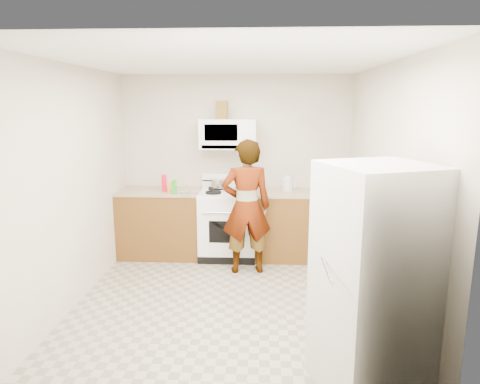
# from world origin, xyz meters

# --- Properties ---
(floor) EXTENTS (3.60, 3.60, 0.00)m
(floor) POSITION_xyz_m (0.00, 0.00, 0.00)
(floor) COLOR gray
(floor) RESTS_ON ground
(back_wall) EXTENTS (3.20, 0.02, 2.50)m
(back_wall) POSITION_xyz_m (0.00, 1.79, 1.25)
(back_wall) COLOR beige
(back_wall) RESTS_ON floor
(right_wall) EXTENTS (0.02, 3.60, 2.50)m
(right_wall) POSITION_xyz_m (1.59, 0.00, 1.25)
(right_wall) COLOR beige
(right_wall) RESTS_ON floor
(cabinet_left) EXTENTS (1.12, 0.62, 0.90)m
(cabinet_left) POSITION_xyz_m (-1.04, 1.49, 0.45)
(cabinet_left) COLOR brown
(cabinet_left) RESTS_ON floor
(counter_left) EXTENTS (1.14, 0.64, 0.03)m
(counter_left) POSITION_xyz_m (-1.04, 1.49, 0.92)
(counter_left) COLOR tan
(counter_left) RESTS_ON cabinet_left
(cabinet_right) EXTENTS (0.80, 0.62, 0.90)m
(cabinet_right) POSITION_xyz_m (0.68, 1.49, 0.45)
(cabinet_right) COLOR brown
(cabinet_right) RESTS_ON floor
(counter_right) EXTENTS (0.82, 0.64, 0.03)m
(counter_right) POSITION_xyz_m (0.68, 1.49, 0.92)
(counter_right) COLOR tan
(counter_right) RESTS_ON cabinet_right
(gas_range) EXTENTS (0.76, 0.65, 1.13)m
(gas_range) POSITION_xyz_m (-0.10, 1.48, 0.49)
(gas_range) COLOR white
(gas_range) RESTS_ON floor
(microwave) EXTENTS (0.76, 0.38, 0.40)m
(microwave) POSITION_xyz_m (-0.10, 1.61, 1.70)
(microwave) COLOR white
(microwave) RESTS_ON back_wall
(person) EXTENTS (0.67, 0.49, 1.69)m
(person) POSITION_xyz_m (0.18, 0.94, 0.84)
(person) COLOR tan
(person) RESTS_ON floor
(fridge) EXTENTS (0.90, 0.90, 1.70)m
(fridge) POSITION_xyz_m (1.17, -1.30, 0.85)
(fridge) COLOR silver
(fridge) RESTS_ON floor
(kettle) EXTENTS (0.16, 0.16, 0.17)m
(kettle) POSITION_xyz_m (0.72, 1.57, 1.02)
(kettle) COLOR silver
(kettle) RESTS_ON counter_right
(jug) EXTENTS (0.15, 0.15, 0.24)m
(jug) POSITION_xyz_m (-0.18, 1.66, 2.02)
(jug) COLOR brown
(jug) RESTS_ON microwave
(saucepan) EXTENTS (0.27, 0.27, 0.11)m
(saucepan) POSITION_xyz_m (-0.24, 1.63, 1.01)
(saucepan) COLOR #B8B7BC
(saucepan) RESTS_ON gas_range
(tray) EXTENTS (0.26, 0.18, 0.05)m
(tray) POSITION_xyz_m (0.07, 1.42, 0.96)
(tray) COLOR silver
(tray) RESTS_ON gas_range
(bottle_spray) EXTENTS (0.08, 0.08, 0.23)m
(bottle_spray) POSITION_xyz_m (-0.95, 1.40, 1.05)
(bottle_spray) COLOR red
(bottle_spray) RESTS_ON counter_left
(bottle_hot_sauce) EXTENTS (0.06, 0.06, 0.14)m
(bottle_hot_sauce) POSITION_xyz_m (-0.86, 1.31, 1.01)
(bottle_hot_sauce) COLOR orange
(bottle_hot_sauce) RESTS_ON counter_left
(bottle_green_cap) EXTENTS (0.08, 0.08, 0.19)m
(bottle_green_cap) POSITION_xyz_m (-0.78, 1.23, 1.03)
(bottle_green_cap) COLOR #1C9A1C
(bottle_green_cap) RESTS_ON counter_left
(pot_lid) EXTENTS (0.34, 0.34, 0.01)m
(pot_lid) POSITION_xyz_m (-0.60, 1.27, 0.94)
(pot_lid) COLOR silver
(pot_lid) RESTS_ON counter_left
(broom) EXTENTS (0.20, 0.25, 1.35)m
(broom) POSITION_xyz_m (1.55, 0.66, 0.68)
(broom) COLOR silver
(broom) RESTS_ON floor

